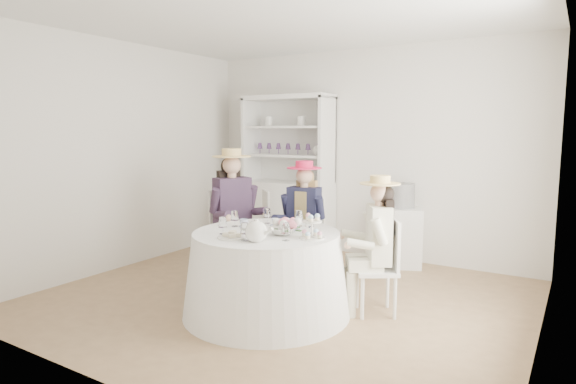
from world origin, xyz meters
The scene contains 23 objects.
ground centered at (0.00, 0.00, 0.00)m, with size 4.50×4.50×0.00m, color olive.
ceiling centered at (0.00, 0.00, 2.70)m, with size 4.50×4.50×0.00m, color white.
wall_back centered at (0.00, 2.00, 1.35)m, with size 4.50×4.50×0.00m, color silver.
wall_front centered at (0.00, -2.00, 1.35)m, with size 4.50×4.50×0.00m, color silver.
wall_left centered at (-2.25, 0.00, 1.35)m, with size 4.50×4.50×0.00m, color silver.
wall_right centered at (2.25, 0.00, 1.35)m, with size 4.50×4.50×0.00m, color silver.
tea_table centered at (0.09, -0.41, 0.37)m, with size 1.51×1.51×0.75m.
hutch centered at (-1.02, 1.77, 0.76)m, with size 1.27×0.50×2.13m.
side_table centered at (0.62, 1.75, 0.36)m, with size 0.46×0.46×0.72m, color silver.
hatbox centered at (0.62, 1.75, 0.87)m, with size 0.30×0.30×0.30m, color black.
guest_left centered at (-0.72, 0.14, 0.82)m, with size 0.62×0.56×1.46m.
guest_mid centered at (-0.09, 0.56, 0.75)m, with size 0.49×0.51×1.33m.
guest_right centered at (0.93, 0.09, 0.71)m, with size 0.54×0.50×1.26m.
spare_chair centered at (-0.92, 1.24, 0.48)m, with size 0.52×0.52×0.89m.
teacup_a centered at (-0.21, -0.34, 0.79)m, with size 0.08×0.08×0.07m, color white.
teacup_b centered at (0.01, -0.15, 0.79)m, with size 0.07×0.07×0.06m, color white.
teacup_c centered at (0.27, -0.22, 0.79)m, with size 0.08×0.08×0.06m, color white.
flower_bowl centered at (0.28, -0.44, 0.78)m, with size 0.23×0.23×0.06m, color white.
flower_arrangement centered at (0.32, -0.42, 0.84)m, with size 0.19×0.19×0.07m.
table_teapot centered at (0.24, -0.77, 0.84)m, with size 0.26×0.18×0.19m.
sandwich_plate centered at (-0.01, -0.77, 0.77)m, with size 0.25×0.25×0.05m.
cupcake_stand centered at (0.57, -0.44, 0.83)m, with size 0.22×0.22×0.20m.
stemware_set centered at (0.09, -0.41, 0.83)m, with size 0.83×0.83×0.15m.
Camera 1 is at (2.47, -3.90, 1.65)m, focal length 30.00 mm.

